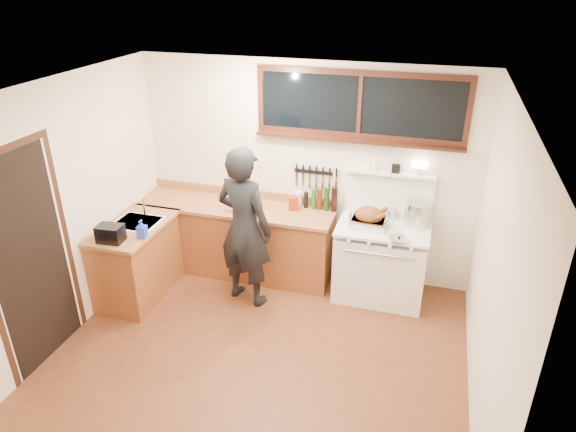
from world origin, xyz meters
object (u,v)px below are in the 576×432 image
(vintage_stove, at_px, (381,259))
(roast_turkey, at_px, (369,218))
(man, at_px, (245,227))
(cutting_board, at_px, (244,204))

(vintage_stove, distance_m, roast_turkey, 0.56)
(man, distance_m, cutting_board, 0.55)
(cutting_board, xyz_separation_m, roast_turkey, (1.49, -0.06, 0.05))
(cutting_board, relative_size, roast_turkey, 0.90)
(vintage_stove, distance_m, cutting_board, 1.73)
(vintage_stove, xyz_separation_m, cutting_board, (-1.66, -0.01, 0.49))
(vintage_stove, relative_size, roast_turkey, 3.65)
(vintage_stove, xyz_separation_m, roast_turkey, (-0.16, -0.07, 0.53))
(man, height_order, roast_turkey, man)
(vintage_stove, bearing_deg, man, -160.14)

